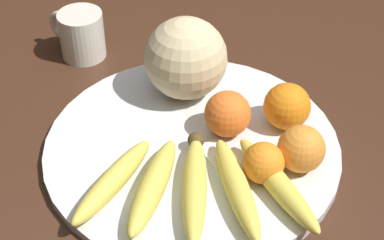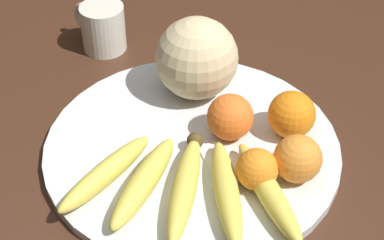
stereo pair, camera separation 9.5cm
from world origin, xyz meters
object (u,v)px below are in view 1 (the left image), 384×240
Objects in this scene: orange_front_right at (263,163)px; orange_front_left at (228,114)px; fruit_bowl at (192,148)px; orange_mid_center at (287,106)px; melon at (186,58)px; ceramic_mug at (81,34)px; kitchen_table at (208,160)px; banana_bunch at (195,185)px; produce_tag at (219,161)px; orange_back_left at (301,149)px.

orange_front_left is at bearing -163.44° from orange_front_right.
fruit_bowl is 6.15× the size of orange_mid_center.
orange_front_left is (-0.02, 0.06, 0.04)m from fruit_bowl.
orange_mid_center reaches higher than orange_front_left.
melon is 1.34× the size of ceramic_mug.
orange_mid_center is (0.03, 0.12, 0.13)m from kitchen_table.
ceramic_mug is at bearing -129.85° from orange_mid_center.
orange_mid_center is at bearing 137.57° from banana_bunch.
melon is 1.44× the size of produce_tag.
melon is 0.24m from ceramic_mug.
produce_tag is (-0.03, -0.11, -0.03)m from orange_back_left.
fruit_bowl is 4.80× the size of produce_tag.
kitchen_table is 16.12× the size of ceramic_mug.
kitchen_table is 0.14m from orange_front_left.
melon is 1.88× the size of orange_front_left.
kitchen_table is 0.20m from banana_bunch.
produce_tag is (0.10, -0.00, 0.10)m from kitchen_table.
kitchen_table is 17.33× the size of produce_tag.
fruit_bowl is at bearing -68.79° from orange_front_left.
melon is 2.24× the size of orange_front_right.
fruit_bowl is 0.06m from produce_tag.
orange_mid_center is (-0.00, 0.09, 0.00)m from orange_front_left.
orange_front_right is at bearing 20.28° from kitchen_table.
orange_front_left reaches higher than produce_tag.
orange_front_left is (0.04, 0.02, 0.13)m from kitchen_table.
orange_front_right reaches higher than banana_bunch.
orange_mid_center is (-0.13, 0.16, 0.02)m from banana_bunch.
orange_front_right is 0.64× the size of produce_tag.
produce_tag reaches higher than fruit_bowl.
banana_bunch is 0.42m from ceramic_mug.
kitchen_table is 0.20m from orange_front_right.
banana_bunch is (0.23, -0.02, -0.05)m from melon.
kitchen_table is 0.18m from melon.
orange_front_left is at bearing 39.61° from ceramic_mug.
produce_tag is at bearing 38.74° from fruit_bowl.
kitchen_table is 3.61× the size of fruit_bowl.
ceramic_mug is (-0.29, -0.16, 0.04)m from fruit_bowl.
orange_front_right is at bearing 47.01° from fruit_bowl.
melon is 1.84× the size of orange_mid_center.
banana_bunch is (0.16, -0.05, 0.12)m from kitchen_table.
orange_front_right is at bearing 16.56° from orange_front_left.
produce_tag is at bearing 152.26° from banana_bunch.
orange_front_right reaches higher than kitchen_table.
orange_back_left is at bearing 41.03° from ceramic_mug.
orange_mid_center is (-0.03, 0.15, 0.04)m from fruit_bowl.
kitchen_table is 4.74× the size of banana_bunch.
produce_tag is (0.04, 0.03, 0.01)m from fruit_bowl.
orange_front_left is (-0.12, 0.07, 0.02)m from banana_bunch.
melon is (-0.13, 0.01, 0.07)m from fruit_bowl.
fruit_bowl is 0.15m from melon.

